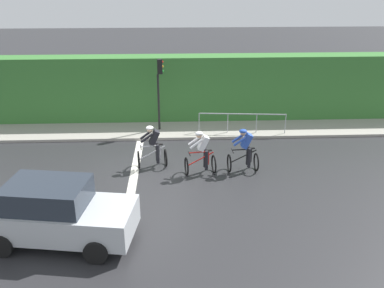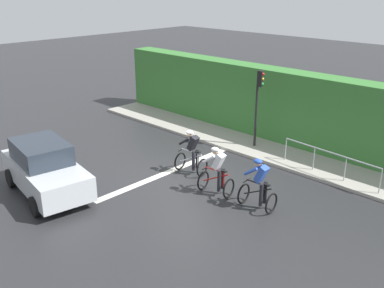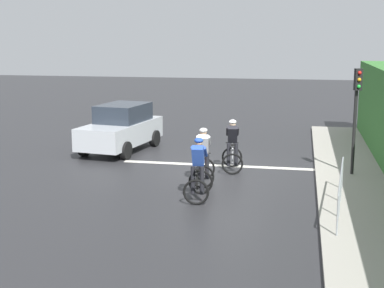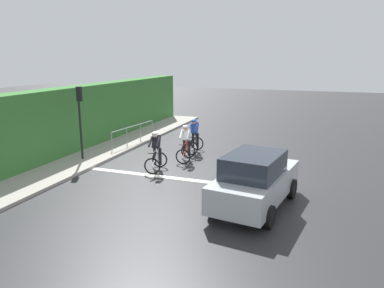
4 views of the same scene
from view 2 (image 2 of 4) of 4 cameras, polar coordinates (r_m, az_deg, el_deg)
name	(u,v)px [view 2 (image 2 of 4)]	position (r m, az deg, el deg)	size (l,w,h in m)	color
ground_plane	(185,176)	(15.96, -0.87, -4.22)	(80.00, 80.00, 0.00)	#28282B
sidewalk_kerb	(297,156)	(18.05, 13.61, -1.59)	(2.80, 22.07, 0.12)	#9E998E
stone_wall_low	(309,145)	(18.69, 15.10, -0.07)	(0.44, 22.07, 0.65)	gray
hedge_wall	(315,114)	(18.55, 15.93, 3.83)	(1.10, 22.07, 3.19)	#387533
road_marking_stop_line	(172,170)	(16.42, -2.61, -3.49)	(7.00, 0.30, 0.01)	silver
cyclist_lead	(259,186)	(13.59, 8.81, -5.43)	(0.75, 1.12, 1.66)	black
cyclist_second	(217,172)	(14.35, 3.30, -3.73)	(0.82, 1.16, 1.66)	black
cyclist_mid	(192,153)	(15.88, -0.03, -1.22)	(0.82, 1.16, 1.66)	black
car_silver	(45,169)	(15.22, -18.80, -3.07)	(2.34, 4.31, 1.76)	#B7BCC1
traffic_light_near_crossing	(258,98)	(18.07, 8.71, 6.03)	(0.24, 0.31, 3.34)	black
pedestrian_railing_kerbside	(330,158)	(16.25, 17.67, -1.71)	(0.39, 3.88, 1.03)	#999EA3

